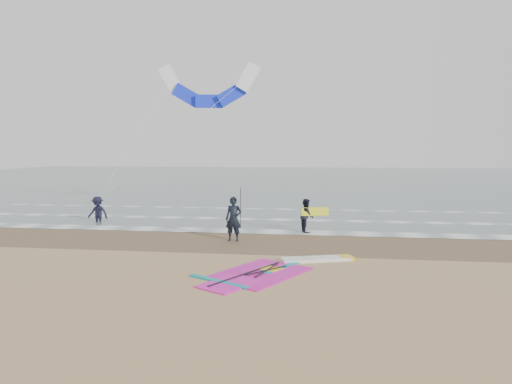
# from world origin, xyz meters

# --- Properties ---
(ground) EXTENTS (120.00, 120.00, 0.00)m
(ground) POSITION_xyz_m (0.00, 0.00, 0.00)
(ground) COLOR tan
(ground) RESTS_ON ground
(sea_water) EXTENTS (120.00, 80.00, 0.02)m
(sea_water) POSITION_xyz_m (0.00, 48.00, 0.01)
(sea_water) COLOR #47605E
(sea_water) RESTS_ON ground
(wet_sand_band) EXTENTS (120.00, 5.00, 0.01)m
(wet_sand_band) POSITION_xyz_m (0.00, 6.00, 0.00)
(wet_sand_band) COLOR brown
(wet_sand_band) RESTS_ON ground
(foam_waterline) EXTENTS (120.00, 9.15, 0.02)m
(foam_waterline) POSITION_xyz_m (0.00, 10.44, 0.03)
(foam_waterline) COLOR white
(foam_waterline) RESTS_ON ground
(windsurf_rig) EXTENTS (5.22, 4.94, 0.13)m
(windsurf_rig) POSITION_xyz_m (0.76, 1.46, 0.03)
(windsurf_rig) COLOR white
(windsurf_rig) RESTS_ON ground
(person_standing) EXTENTS (0.72, 0.50, 1.90)m
(person_standing) POSITION_xyz_m (-1.50, 5.93, 0.95)
(person_standing) COLOR black
(person_standing) RESTS_ON ground
(person_walking) EXTENTS (0.78, 0.90, 1.60)m
(person_walking) POSITION_xyz_m (1.51, 8.38, 0.80)
(person_walking) COLOR black
(person_walking) RESTS_ON ground
(person_wading) EXTENTS (1.17, 0.73, 1.75)m
(person_wading) POSITION_xyz_m (-9.62, 9.89, 0.87)
(person_wading) COLOR black
(person_wading) RESTS_ON ground
(held_pole) EXTENTS (0.17, 0.86, 1.82)m
(held_pole) POSITION_xyz_m (-1.20, 5.93, 1.39)
(held_pole) COLOR black
(held_pole) RESTS_ON ground
(carried_kiteboard) EXTENTS (1.30, 0.51, 0.39)m
(carried_kiteboard) POSITION_xyz_m (1.91, 8.28, 1.01)
(carried_kiteboard) COLOR yellow
(carried_kiteboard) RESTS_ON ground
(surf_kite) EXTENTS (8.31, 4.12, 7.82)m
(surf_kite) POSITION_xyz_m (-4.42, 13.73, 7.40)
(surf_kite) COLOR white
(surf_kite) RESTS_ON ground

